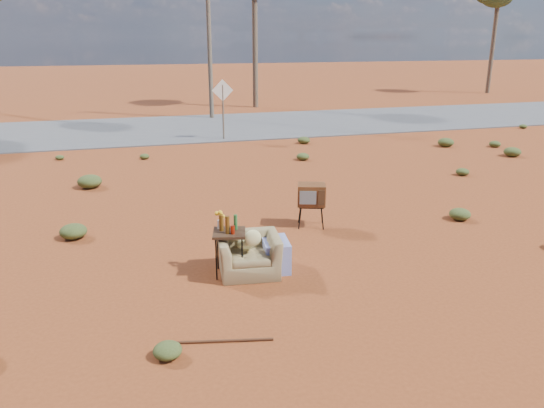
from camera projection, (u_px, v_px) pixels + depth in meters
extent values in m
plane|color=brown|center=(277.00, 283.00, 8.20)|extent=(140.00, 140.00, 0.00)
cube|color=#565659|center=(174.00, 128.00, 21.95)|extent=(140.00, 7.00, 0.04)
imported|color=olive|center=(249.00, 248.00, 8.42)|extent=(1.04, 0.74, 0.85)
ellipsoid|color=#D1C87F|center=(245.00, 243.00, 8.44)|extent=(0.31, 0.31, 0.18)
ellipsoid|color=#D1C87F|center=(253.00, 238.00, 8.21)|extent=(0.27, 0.14, 0.27)
cube|color=navy|center=(276.00, 254.00, 8.63)|extent=(0.48, 0.67, 0.50)
cube|color=black|center=(311.00, 205.00, 10.53)|extent=(0.57, 0.50, 0.03)
cylinder|color=black|center=(300.00, 218.00, 10.44)|extent=(0.03, 0.03, 0.44)
cylinder|color=black|center=(322.00, 219.00, 10.42)|extent=(0.03, 0.03, 0.44)
cylinder|color=black|center=(300.00, 213.00, 10.77)|extent=(0.03, 0.03, 0.44)
cylinder|color=black|center=(322.00, 213.00, 10.75)|extent=(0.03, 0.03, 0.44)
cube|color=brown|center=(311.00, 195.00, 10.46)|extent=(0.65, 0.57, 0.42)
cube|color=slate|center=(308.00, 198.00, 10.25)|extent=(0.31, 0.12, 0.26)
cube|color=#472D19|center=(321.00, 198.00, 10.24)|extent=(0.12, 0.06, 0.30)
cube|color=#331D12|center=(229.00, 233.00, 8.30)|extent=(0.61, 0.61, 0.04)
cylinder|color=black|center=(216.00, 259.00, 8.20)|extent=(0.02, 0.02, 0.70)
cylinder|color=black|center=(242.00, 258.00, 8.22)|extent=(0.02, 0.02, 0.70)
cylinder|color=black|center=(218.00, 249.00, 8.59)|extent=(0.02, 0.02, 0.70)
cylinder|color=black|center=(243.00, 248.00, 8.60)|extent=(0.02, 0.02, 0.70)
cylinder|color=#54320E|center=(221.00, 223.00, 8.29)|extent=(0.07, 0.07, 0.26)
cylinder|color=#54320E|center=(227.00, 225.00, 8.17)|extent=(0.07, 0.07, 0.28)
cylinder|color=#275D28|center=(236.00, 222.00, 8.35)|extent=(0.06, 0.06, 0.24)
cylinder|color=#AF240E|center=(233.00, 230.00, 8.18)|extent=(0.06, 0.06, 0.13)
cylinder|color=silver|center=(220.00, 224.00, 8.41)|extent=(0.08, 0.08, 0.14)
ellipsoid|color=yellow|center=(220.00, 215.00, 8.36)|extent=(0.16, 0.16, 0.12)
cylinder|color=#4B2814|center=(219.00, 341.00, 6.59)|extent=(1.33, 0.32, 0.04)
cylinder|color=brown|center=(223.00, 113.00, 19.30)|extent=(0.06, 0.06, 2.00)
cube|color=silver|center=(223.00, 90.00, 19.06)|extent=(0.78, 0.04, 0.78)
cylinder|color=brown|center=(255.00, 40.00, 27.71)|extent=(0.28, 0.28, 7.00)
cylinder|color=brown|center=(493.00, 43.00, 35.00)|extent=(0.28, 0.28, 6.50)
cylinder|color=brown|center=(209.00, 28.00, 23.57)|extent=(0.20, 0.20, 8.00)
ellipsoid|color=#435224|center=(460.00, 214.00, 11.00)|extent=(0.44, 0.44, 0.24)
ellipsoid|color=#435224|center=(90.00, 181.00, 13.33)|extent=(0.60, 0.60, 0.33)
ellipsoid|color=#435224|center=(463.00, 172.00, 14.54)|extent=(0.36, 0.36, 0.20)
ellipsoid|color=#435224|center=(303.00, 157.00, 16.34)|extent=(0.40, 0.40, 0.22)
ellipsoid|color=#435224|center=(144.00, 156.00, 16.50)|extent=(0.30, 0.30, 0.17)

